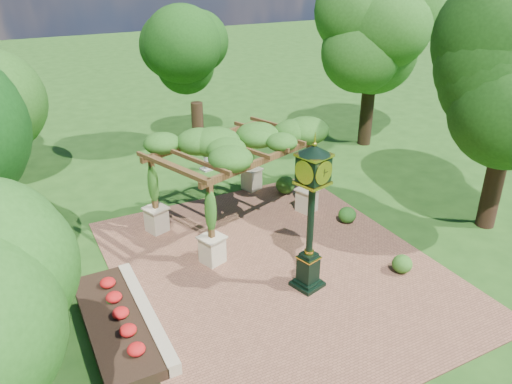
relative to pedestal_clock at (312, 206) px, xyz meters
name	(u,v)px	position (x,y,z in m)	size (l,w,h in m)	color
ground	(292,284)	(-0.35, 0.33, -2.87)	(120.00, 120.00, 0.00)	#1E4714
brick_plaza	(277,268)	(-0.35, 1.33, -2.85)	(10.00, 12.00, 0.04)	brown
border_wall	(146,313)	(-4.95, 0.83, -2.67)	(0.35, 5.00, 0.40)	#C6B793
flower_bed	(115,324)	(-5.85, 0.83, -2.69)	(1.50, 5.00, 0.36)	red
pedestal_clock	(312,206)	(0.00, 0.00, 0.00)	(1.16, 1.16, 4.80)	black
pergola	(233,147)	(-0.18, 4.96, 0.22)	(6.87, 5.48, 3.77)	beige
sundial	(206,162)	(0.82, 10.29, -2.47)	(0.62, 0.62, 0.92)	gray
shrub_front	(402,264)	(3.17, -0.79, -2.53)	(0.67, 0.67, 0.60)	#2C611B
shrub_mid	(347,215)	(3.64, 2.79, -2.52)	(0.69, 0.69, 0.62)	#205517
shrub_back	(285,185)	(2.86, 6.20, -2.45)	(0.85, 0.85, 0.76)	#285518
tree_north	(194,63)	(1.50, 12.96, 1.78)	(3.66, 3.66, 6.78)	#382516
tree_east_far	(375,27)	(10.04, 9.75, 3.37)	(4.91, 4.91, 9.07)	black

